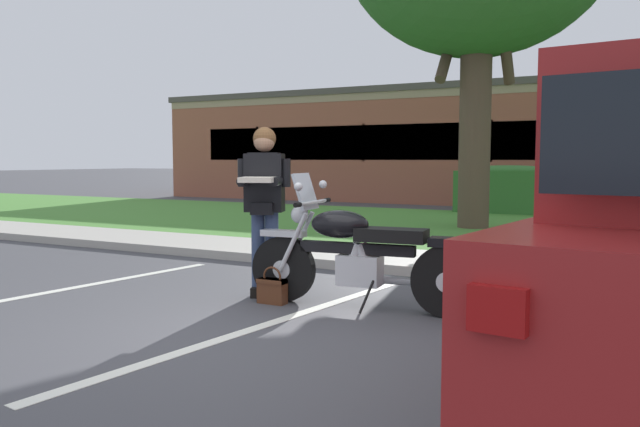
{
  "coord_description": "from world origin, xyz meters",
  "views": [
    {
      "loc": [
        2.62,
        -4.2,
        1.38
      ],
      "look_at": [
        -0.29,
        1.31,
        0.85
      ],
      "focal_mm": 35.59,
      "sensor_mm": 36.0,
      "label": 1
    }
  ],
  "objects_px": {
    "handbag": "(272,289)",
    "hedge_left": "(508,189)",
    "motorcycle": "(370,257)",
    "brick_building": "(522,146)",
    "rider_person": "(264,197)"
  },
  "relations": [
    {
      "from": "motorcycle",
      "to": "handbag",
      "type": "bearing_deg",
      "value": -165.91
    },
    {
      "from": "hedge_left",
      "to": "brick_building",
      "type": "distance_m",
      "value": 7.32
    },
    {
      "from": "motorcycle",
      "to": "brick_building",
      "type": "xyz_separation_m",
      "value": [
        -1.9,
        17.94,
        1.35
      ]
    },
    {
      "from": "rider_person",
      "to": "hedge_left",
      "type": "xyz_separation_m",
      "value": [
        0.22,
        10.77,
        -0.36
      ]
    },
    {
      "from": "rider_person",
      "to": "hedge_left",
      "type": "relative_size",
      "value": 0.68
    },
    {
      "from": "handbag",
      "to": "rider_person",
      "type": "bearing_deg",
      "value": 134.91
    },
    {
      "from": "motorcycle",
      "to": "handbag",
      "type": "distance_m",
      "value": 1.01
    },
    {
      "from": "motorcycle",
      "to": "brick_building",
      "type": "bearing_deg",
      "value": 96.05
    },
    {
      "from": "rider_person",
      "to": "brick_building",
      "type": "xyz_separation_m",
      "value": [
        -0.74,
        17.93,
        0.84
      ]
    },
    {
      "from": "handbag",
      "to": "brick_building",
      "type": "bearing_deg",
      "value": 93.09
    },
    {
      "from": "handbag",
      "to": "brick_building",
      "type": "height_order",
      "value": "brick_building"
    },
    {
      "from": "rider_person",
      "to": "hedge_left",
      "type": "distance_m",
      "value": 10.78
    },
    {
      "from": "handbag",
      "to": "hedge_left",
      "type": "xyz_separation_m",
      "value": [
        -0.02,
        11.01,
        0.51
      ]
    },
    {
      "from": "rider_person",
      "to": "hedge_left",
      "type": "bearing_deg",
      "value": 88.82
    },
    {
      "from": "brick_building",
      "to": "rider_person",
      "type": "bearing_deg",
      "value": -87.63
    }
  ]
}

